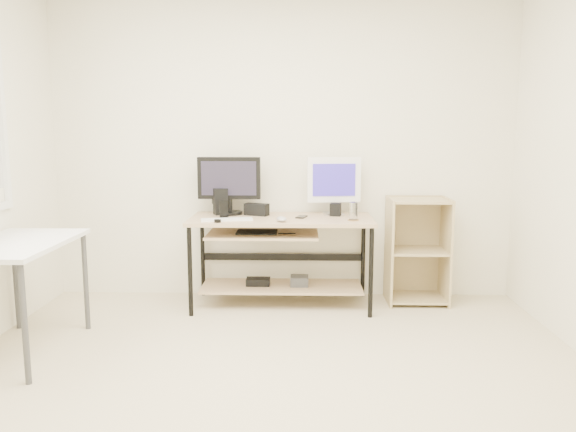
% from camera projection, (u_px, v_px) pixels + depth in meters
% --- Properties ---
extents(room, '(4.01, 4.01, 2.62)m').
position_uv_depth(room, '(244.00, 158.00, 2.94)').
color(room, beige).
rests_on(room, ground).
extents(desk, '(1.50, 0.65, 0.75)m').
position_uv_depth(desk, '(278.00, 243.00, 4.65)').
color(desk, tan).
rests_on(desk, ground).
extents(side_table, '(0.60, 1.00, 0.75)m').
position_uv_depth(side_table, '(16.00, 254.00, 3.63)').
color(side_table, white).
rests_on(side_table, ground).
extents(shelf_unit, '(0.50, 0.40, 0.90)m').
position_uv_depth(shelf_unit, '(416.00, 249.00, 4.80)').
color(shelf_unit, tan).
rests_on(shelf_unit, ground).
extents(black_monitor, '(0.53, 0.22, 0.49)m').
position_uv_depth(black_monitor, '(229.00, 182.00, 4.75)').
color(black_monitor, black).
rests_on(black_monitor, desk).
extents(white_imac, '(0.46, 0.15, 0.49)m').
position_uv_depth(white_imac, '(334.00, 181.00, 4.76)').
color(white_imac, silver).
rests_on(white_imac, desk).
extents(keyboard, '(0.42, 0.20, 0.01)m').
position_uv_depth(keyboard, '(227.00, 220.00, 4.47)').
color(keyboard, white).
rests_on(keyboard, desk).
extents(mouse, '(0.12, 0.14, 0.04)m').
position_uv_depth(mouse, '(282.00, 219.00, 4.40)').
color(mouse, '#B1B1B6').
rests_on(mouse, desk).
extents(center_speaker, '(0.22, 0.16, 0.10)m').
position_uv_depth(center_speaker, '(257.00, 209.00, 4.73)').
color(center_speaker, black).
rests_on(center_speaker, desk).
extents(speaker_left, '(0.15, 0.15, 0.22)m').
position_uv_depth(speaker_left, '(220.00, 201.00, 4.76)').
color(speaker_left, black).
rests_on(speaker_left, desk).
extents(speaker_right, '(0.10, 0.10, 0.11)m').
position_uv_depth(speaker_right, '(336.00, 209.00, 4.70)').
color(speaker_right, black).
rests_on(speaker_right, desk).
extents(audio_controller, '(0.08, 0.06, 0.14)m').
position_uv_depth(audio_controller, '(224.00, 209.00, 4.59)').
color(audio_controller, black).
rests_on(audio_controller, desk).
extents(volume_puck, '(0.07, 0.07, 0.02)m').
position_uv_depth(volume_puck, '(218.00, 221.00, 4.37)').
color(volume_puck, black).
rests_on(volume_puck, desk).
extents(smartphone, '(0.10, 0.14, 0.01)m').
position_uv_depth(smartphone, '(301.00, 217.00, 4.62)').
color(smartphone, black).
rests_on(smartphone, desk).
extents(coaster, '(0.10, 0.10, 0.01)m').
position_uv_depth(coaster, '(353.00, 220.00, 4.47)').
color(coaster, '#A97E4C').
rests_on(coaster, desk).
extents(drinking_glass, '(0.08, 0.08, 0.14)m').
position_uv_depth(drinking_glass, '(353.00, 211.00, 4.45)').
color(drinking_glass, white).
rests_on(drinking_glass, coaster).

